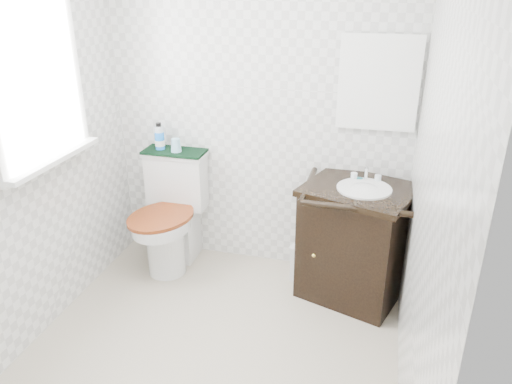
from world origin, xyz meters
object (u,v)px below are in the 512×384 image
at_px(trash_bin, 305,263).
at_px(cup, 176,145).
at_px(toilet, 172,219).
at_px(mouthwash_bottle, 160,137).
at_px(vanity, 355,239).

relative_size(trash_bin, cup, 2.93).
bearing_deg(toilet, cup, 76.63).
relative_size(trash_bin, mouthwash_bottle, 1.43).
xyz_separation_m(vanity, cup, (-1.36, 0.17, 0.51)).
distance_m(trash_bin, mouthwash_bottle, 1.43).
bearing_deg(vanity, mouthwash_bottle, 172.80).
height_order(toilet, mouthwash_bottle, mouthwash_bottle).
bearing_deg(cup, trash_bin, -5.96).
distance_m(trash_bin, cup, 1.29).
bearing_deg(trash_bin, toilet, 179.97).
bearing_deg(trash_bin, cup, 174.04).
relative_size(toilet, vanity, 0.95).
bearing_deg(vanity, toilet, 177.51).
bearing_deg(mouthwash_bottle, vanity, -7.20).
relative_size(toilet, cup, 8.82).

